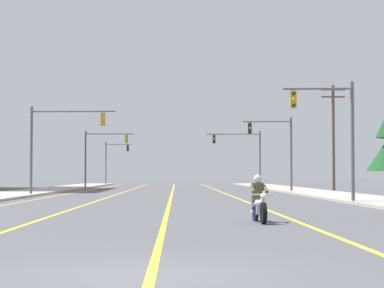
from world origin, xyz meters
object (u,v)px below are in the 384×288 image
motorcycle_with_rider (259,203)px  traffic_signal_near_left (56,136)px  traffic_signal_near_right (333,124)px  traffic_signal_mid_right (277,143)px  traffic_signal_far_left (113,157)px  traffic_signal_far_right (244,150)px  utility_pole_right_far (333,134)px  traffic_signal_mid_left (100,150)px

motorcycle_with_rider → traffic_signal_near_left: bearing=111.9°
motorcycle_with_rider → traffic_signal_near_right: 15.27m
traffic_signal_near_left → traffic_signal_mid_right: size_ratio=1.00×
traffic_signal_mid_right → traffic_signal_near_left: bearing=-152.3°
traffic_signal_near_left → traffic_signal_far_left: bearing=90.9°
traffic_signal_near_left → traffic_signal_near_right: bearing=-39.1°
motorcycle_with_rider → traffic_signal_far_right: bearing=84.9°
traffic_signal_near_left → utility_pole_right_far: utility_pole_right_far is taller
traffic_signal_near_left → traffic_signal_far_left: 52.58m
motorcycle_with_rider → traffic_signal_near_left: size_ratio=0.35×
traffic_signal_near_right → motorcycle_with_rider: bearing=-111.4°
traffic_signal_mid_right → traffic_signal_far_right: size_ratio=1.00×
traffic_signal_mid_right → traffic_signal_mid_left: same height
traffic_signal_mid_left → utility_pole_right_far: (22.43, -12.67, 1.02)m
traffic_signal_far_left → utility_pole_right_far: 45.22m
traffic_signal_far_left → traffic_signal_near_left: bearing=-89.1°
traffic_signal_mid_left → traffic_signal_far_right: same height
traffic_signal_far_right → traffic_signal_far_left: same height
motorcycle_with_rider → traffic_signal_far_left: traffic_signal_far_left is taller
traffic_signal_mid_right → traffic_signal_far_right: (-1.03, 17.99, 0.11)m
traffic_signal_far_left → traffic_signal_near_right: bearing=-75.4°
traffic_signal_far_right → traffic_signal_far_left: (-16.51, 25.82, -0.13)m
traffic_signal_near_left → traffic_signal_far_right: size_ratio=1.00×
traffic_signal_near_right → utility_pole_right_far: bearing=77.2°
motorcycle_with_rider → traffic_signal_far_right: traffic_signal_far_right is taller
traffic_signal_far_right → traffic_signal_mid_right: bearing=-86.7°
traffic_signal_mid_right → traffic_signal_mid_left: bearing=133.0°
traffic_signal_mid_right → traffic_signal_mid_left: 24.33m
traffic_signal_near_right → traffic_signal_far_right: size_ratio=1.00×
motorcycle_with_rider → traffic_signal_mid_left: size_ratio=0.35×
traffic_signal_far_left → motorcycle_with_rider: bearing=-81.6°
traffic_signal_near_right → traffic_signal_near_left: 21.04m
traffic_signal_far_left → utility_pole_right_far: bearing=-58.9°
traffic_signal_near_right → traffic_signal_mid_right: same height
traffic_signal_near_right → utility_pole_right_far: 27.86m
traffic_signal_near_left → traffic_signal_far_left: (-0.86, 52.57, -0.13)m
traffic_signal_near_right → utility_pole_right_far: (6.17, 27.14, 1.13)m
traffic_signal_mid_left → traffic_signal_far_left: 26.05m
motorcycle_with_rider → traffic_signal_mid_left: traffic_signal_mid_left is taller
traffic_signal_mid_right → traffic_signal_mid_left: size_ratio=1.00×
motorcycle_with_rider → utility_pole_right_far: 42.85m
motorcycle_with_rider → traffic_signal_mid_right: (5.79, 35.88, 3.46)m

